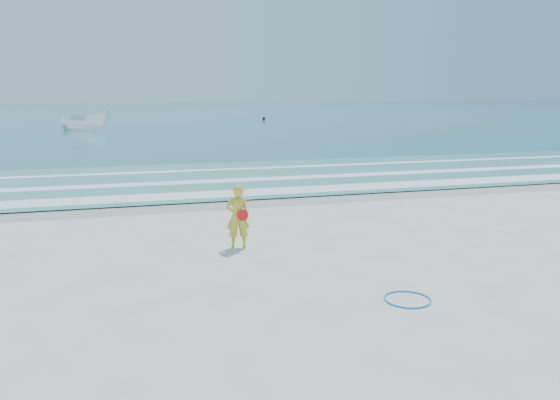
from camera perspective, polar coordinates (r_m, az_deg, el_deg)
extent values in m
plane|color=silver|center=(9.89, 1.99, -10.31)|extent=(400.00, 400.00, 0.00)
cube|color=#B2A893|center=(18.34, -6.68, -0.28)|extent=(400.00, 2.40, 0.00)
cube|color=#19727F|center=(113.84, -14.68, 9.01)|extent=(400.00, 190.00, 0.04)
cube|color=#59B7AD|center=(23.20, -8.70, 2.19)|extent=(400.00, 10.00, 0.01)
cube|color=white|center=(19.59, -7.31, 0.60)|extent=(400.00, 1.40, 0.01)
cube|color=white|center=(22.42, -8.44, 1.90)|extent=(400.00, 0.90, 0.01)
cube|color=white|center=(25.66, -9.42, 3.04)|extent=(400.00, 0.60, 0.01)
torus|color=#0D7DF1|center=(10.09, 13.16, -10.07)|extent=(1.04, 1.04, 0.03)
imported|color=white|center=(55.92, -19.73, 7.85)|extent=(5.30, 3.34, 1.92)
sphere|color=black|center=(72.90, -1.70, 8.52)|extent=(0.41, 0.41, 0.41)
imported|color=gold|center=(12.86, -4.44, -1.72)|extent=(0.58, 0.40, 1.51)
cylinder|color=#FF1716|center=(12.69, -3.93, -1.59)|extent=(0.27, 0.08, 0.27)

